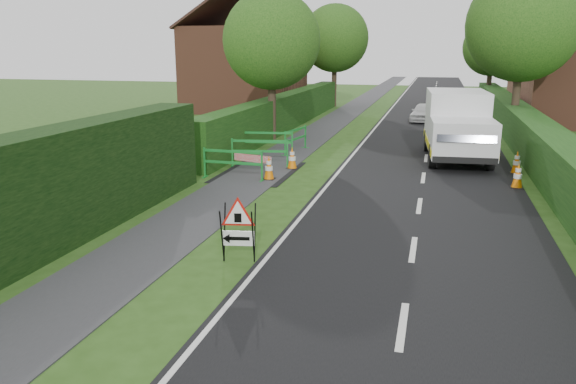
{
  "coord_description": "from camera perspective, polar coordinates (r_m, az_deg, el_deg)",
  "views": [
    {
      "loc": [
        2.81,
        -7.01,
        4.15
      ],
      "look_at": [
        -0.24,
        4.48,
        1.1
      ],
      "focal_mm": 35.0,
      "sensor_mm": 36.0,
      "label": 1
    }
  ],
  "objects": [
    {
      "name": "tree_fe",
      "position": [
        45.15,
        20.02,
        13.66
      ],
      "size": [
        4.2,
        4.2,
        6.33
      ],
      "color": "#2D2116",
      "rests_on": "ground"
    },
    {
      "name": "footpath",
      "position": [
        42.61,
        7.05,
        8.71
      ],
      "size": [
        2.0,
        90.0,
        0.02
      ],
      "primitive_type": "cube",
      "color": "#2D2D30",
      "rests_on": "ground"
    },
    {
      "name": "house_east_b",
      "position": [
        49.88,
        26.05,
        11.54
      ],
      "size": [
        7.5,
        7.4,
        7.88
      ],
      "color": "brown",
      "rests_on": "ground"
    },
    {
      "name": "hedge_west_far",
      "position": [
        30.32,
        -0.19,
        6.54
      ],
      "size": [
        1.0,
        24.0,
        1.8
      ],
      "primitive_type": "cube",
      "color": "#14380F",
      "rests_on": "ground"
    },
    {
      "name": "house_west",
      "position": [
        39.18,
        -4.32,
        12.53
      ],
      "size": [
        7.5,
        7.4,
        7.88
      ],
      "color": "brown",
      "rests_on": "ground"
    },
    {
      "name": "ped_barrier_2",
      "position": [
        22.23,
        -2.14,
        5.29
      ],
      "size": [
        2.09,
        0.61,
        1.0
      ],
      "rotation": [
        0.0,
        0.0,
        0.13
      ],
      "color": "#167C29",
      "rests_on": "ground"
    },
    {
      "name": "works_van",
      "position": [
        22.44,
        16.84,
        6.63
      ],
      "size": [
        2.59,
        5.74,
        2.55
      ],
      "rotation": [
        0.0,
        0.0,
        0.07
      ],
      "color": "silver",
      "rests_on": "ground"
    },
    {
      "name": "hedge_east",
      "position": [
        23.67,
        23.63,
        3.09
      ],
      "size": [
        1.2,
        50.0,
        1.5
      ],
      "primitive_type": "cube",
      "color": "#14380F",
      "rests_on": "ground"
    },
    {
      "name": "ground",
      "position": [
        8.61,
        -6.31,
        -14.48
      ],
      "size": [
        120.0,
        120.0,
        0.0
      ],
      "primitive_type": "plane",
      "color": "#274914",
      "rests_on": "ground"
    },
    {
      "name": "tree_nw",
      "position": [
        26.08,
        -1.69,
        15.13
      ],
      "size": [
        4.4,
        4.4,
        6.7
      ],
      "color": "#2D2116",
      "rests_on": "ground"
    },
    {
      "name": "triangle_sign",
      "position": [
        11.06,
        -5.27,
        -3.33
      ],
      "size": [
        0.91,
        0.91,
        1.13
      ],
      "rotation": [
        0.0,
        0.0,
        0.19
      ],
      "color": "black",
      "rests_on": "ground"
    },
    {
      "name": "traffic_cone_1",
      "position": [
        20.57,
        22.22,
        2.8
      ],
      "size": [
        0.38,
        0.38,
        0.79
      ],
      "color": "black",
      "rests_on": "ground"
    },
    {
      "name": "tree_ne",
      "position": [
        29.24,
        22.77,
        15.34
      ],
      "size": [
        5.2,
        5.2,
        7.79
      ],
      "color": "#2D2116",
      "rests_on": "ground"
    },
    {
      "name": "traffic_cone_3",
      "position": [
        18.18,
        -1.96,
        2.47
      ],
      "size": [
        0.38,
        0.38,
        0.79
      ],
      "color": "black",
      "rests_on": "ground"
    },
    {
      "name": "hatchback_car",
      "position": [
        33.85,
        13.63,
        7.88
      ],
      "size": [
        1.65,
        3.31,
        1.08
      ],
      "primitive_type": "imported",
      "rotation": [
        0.0,
        0.0,
        -0.12
      ],
      "color": "silver",
      "rests_on": "ground"
    },
    {
      "name": "redwhite_plank",
      "position": [
        19.56,
        -3.6,
        2.13
      ],
      "size": [
        1.46,
        0.41,
        0.25
      ],
      "primitive_type": "cube",
      "rotation": [
        0.0,
        0.0,
        -0.25
      ],
      "color": "red",
      "rests_on": "ground"
    },
    {
      "name": "ped_barrier_1",
      "position": [
        20.27,
        -2.9,
        4.39
      ],
      "size": [
        2.09,
        0.72,
        1.0
      ],
      "rotation": [
        0.0,
        0.0,
        0.18
      ],
      "color": "#167C29",
      "rests_on": "ground"
    },
    {
      "name": "ped_barrier_3",
      "position": [
        23.04,
        0.79,
        5.62
      ],
      "size": [
        0.71,
        2.09,
        1.0
      ],
      "rotation": [
        0.0,
        0.0,
        1.39
      ],
      "color": "#167C29",
      "rests_on": "ground"
    },
    {
      "name": "traffic_cone_2",
      "position": [
        23.86,
        20.34,
        4.45
      ],
      "size": [
        0.38,
        0.38,
        0.79
      ],
      "color": "black",
      "rests_on": "ground"
    },
    {
      "name": "road_surface",
      "position": [
        42.21,
        14.54,
        8.31
      ],
      "size": [
        6.0,
        90.0,
        0.02
      ],
      "primitive_type": "cube",
      "color": "black",
      "rests_on": "ground"
    },
    {
      "name": "ped_barrier_0",
      "position": [
        18.25,
        -5.64,
        3.22
      ],
      "size": [
        2.07,
        0.43,
        1.0
      ],
      "rotation": [
        0.0,
        0.0,
        -0.04
      ],
      "color": "#167C29",
      "rests_on": "ground"
    },
    {
      "name": "traffic_cone_4",
      "position": [
        19.81,
        0.42,
        3.47
      ],
      "size": [
        0.38,
        0.38,
        0.79
      ],
      "color": "black",
      "rests_on": "ground"
    },
    {
      "name": "traffic_cone_0",
      "position": [
        18.41,
        22.31,
        1.54
      ],
      "size": [
        0.38,
        0.38,
        0.79
      ],
      "color": "black",
      "rests_on": "ground"
    },
    {
      "name": "tree_fw",
      "position": [
        41.67,
        4.8,
        15.29
      ],
      "size": [
        4.8,
        4.8,
        7.24
      ],
      "color": "#2D2116",
      "rests_on": "ground"
    }
  ]
}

